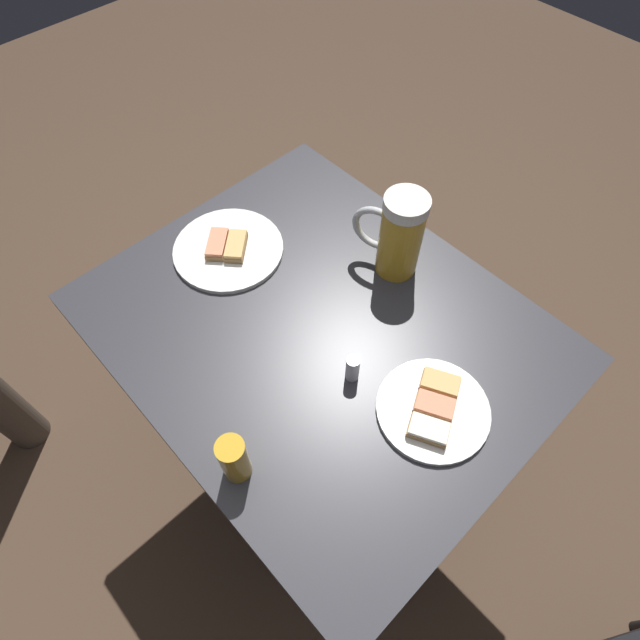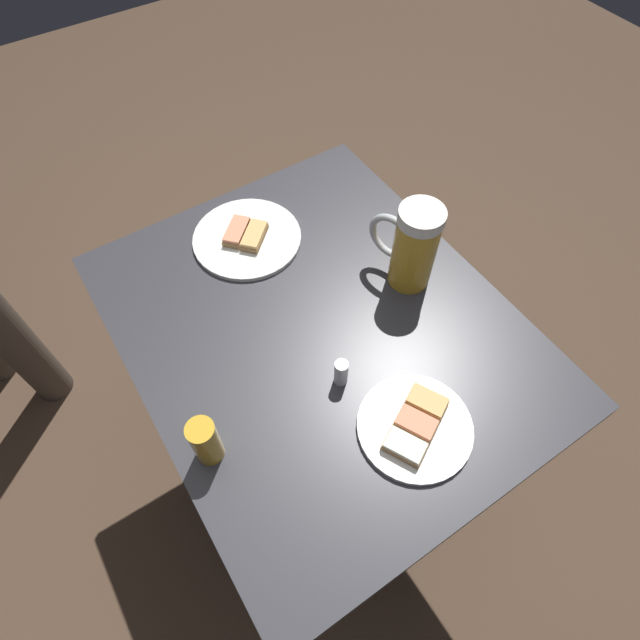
# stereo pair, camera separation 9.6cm
# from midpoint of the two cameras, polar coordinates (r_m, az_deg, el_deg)

# --- Properties ---
(ground_plane) EXTENTS (6.00, 6.00, 0.00)m
(ground_plane) POSITION_cam_midpoint_polar(r_m,az_deg,el_deg) (1.67, -1.71, -15.18)
(ground_plane) COLOR #4C3828
(cafe_table) EXTENTS (0.68, 0.84, 0.76)m
(cafe_table) POSITION_cam_midpoint_polar(r_m,az_deg,el_deg) (1.12, -2.47, -5.40)
(cafe_table) COLOR black
(cafe_table) RESTS_ON ground_plane
(plate_near) EXTENTS (0.19, 0.19, 0.03)m
(plate_near) POSITION_cam_midpoint_polar(r_m,az_deg,el_deg) (0.90, 9.33, -9.82)
(plate_near) COLOR white
(plate_near) RESTS_ON cafe_table
(plate_far) EXTENTS (0.23, 0.23, 0.03)m
(plate_far) POSITION_cam_midpoint_polar(r_m,az_deg,el_deg) (1.11, -12.51, 7.51)
(plate_far) COLOR white
(plate_far) RESTS_ON cafe_table
(beer_mug) EXTENTS (0.08, 0.14, 0.18)m
(beer_mug) POSITION_cam_midpoint_polar(r_m,az_deg,el_deg) (1.00, 6.01, 9.01)
(beer_mug) COLOR gold
(beer_mug) RESTS_ON cafe_table
(beer_glass_small) EXTENTS (0.05, 0.05, 0.10)m
(beer_glass_small) POSITION_cam_midpoint_polar(r_m,az_deg,el_deg) (0.83, -12.81, -14.92)
(beer_glass_small) COLOR gold
(beer_glass_small) RESTS_ON cafe_table
(salt_shaker) EXTENTS (0.02, 0.02, 0.06)m
(salt_shaker) POSITION_cam_midpoint_polar(r_m,az_deg,el_deg) (0.90, 0.53, -5.56)
(salt_shaker) COLOR silver
(salt_shaker) RESTS_ON cafe_table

